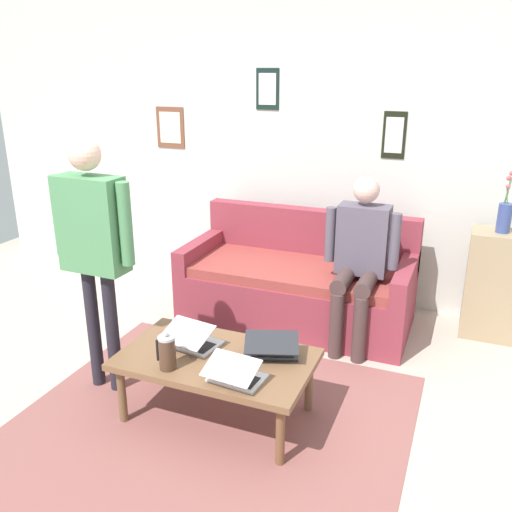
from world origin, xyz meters
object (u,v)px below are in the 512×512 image
flower_vase (505,216)px  person_standing (93,236)px  side_shelf (494,285)px  laptop_right (272,348)px  laptop_center (192,340)px  couch (298,285)px  coffee_table (216,363)px  french_press (167,352)px  laptop_left (235,374)px  person_seated (360,253)px

flower_vase → person_standing: bearing=36.7°
side_shelf → laptop_right: bearing=52.8°
laptop_center → side_shelf: size_ratio=0.40×
couch → coffee_table: (0.03, 1.47, 0.06)m
couch → french_press: couch is taller
side_shelf → french_press: bearing=49.1°
laptop_center → side_shelf: (-1.71, -1.71, -0.03)m
couch → laptop_left: couch is taller
laptop_right → side_shelf: size_ratio=0.46×
coffee_table → laptop_center: laptop_center is taller
laptop_right → side_shelf: 2.04m
coffee_table → laptop_center: size_ratio=3.38×
laptop_left → laptop_right: (-0.08, -0.34, 0.00)m
side_shelf → person_seated: (0.95, 0.52, 0.30)m
laptop_right → side_shelf: (-1.23, -1.62, -0.03)m
coffee_table → laptop_right: bearing=-154.1°
coffee_table → french_press: size_ratio=4.94×
laptop_left → laptop_right: bearing=-103.9°
couch → person_standing: size_ratio=1.12×
flower_vase → person_seated: 1.11m
french_press → person_seated: 1.67m
couch → laptop_center: 1.44m
coffee_table → side_shelf: side_shelf is taller
coffee_table → couch: bearing=-91.4°
laptop_left → person_standing: size_ratio=0.19×
laptop_center → side_shelf: bearing=-135.0°
couch → side_shelf: bearing=-168.8°
couch → laptop_center: (0.22, 1.42, 0.15)m
couch → laptop_center: couch is taller
laptop_left → french_press: 0.41m
couch → laptop_left: bearing=96.1°
laptop_center → person_standing: bearing=3.2°
couch → side_shelf: (-1.49, -0.30, 0.12)m
french_press → person_standing: person_standing is taller
laptop_left → side_shelf: size_ratio=0.37×
laptop_center → laptop_left: bearing=147.9°
laptop_right → laptop_left: bearing=76.1°
coffee_table → laptop_right: laptop_right is taller
couch → person_seated: 0.72m
couch → french_press: 1.72m
person_standing → person_seated: person_standing is taller
coffee_table → flower_vase: bearing=-130.8°
laptop_left → coffee_table: bearing=-42.8°
side_shelf → person_standing: size_ratio=0.52×
flower_vase → person_seated: bearing=28.7°
french_press → laptop_left: bearing=-176.6°
laptop_right → french_press: french_press is taller
side_shelf → coffee_table: bearing=49.2°
laptop_right → flower_vase: flower_vase is taller
couch → french_press: (0.23, 1.69, 0.20)m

